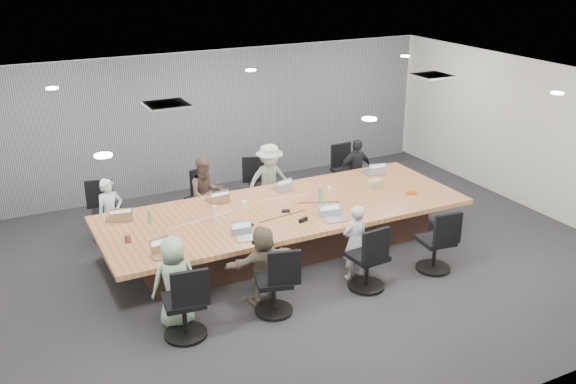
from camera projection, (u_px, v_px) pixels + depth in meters
name	position (u px, v px, depth m)	size (l,w,h in m)	color
floor	(299.00, 261.00, 10.31)	(10.00, 8.00, 0.00)	#2D2C30
ceiling	(300.00, 89.00, 9.29)	(10.00, 8.00, 0.00)	white
wall_back	(209.00, 119.00, 13.13)	(10.00, 2.80, 0.00)	silver
wall_front	(484.00, 300.00, 6.47)	(10.00, 2.80, 0.00)	silver
wall_right	(538.00, 137.00, 11.90)	(8.00, 2.80, 0.00)	silver
curtain	(210.00, 120.00, 13.06)	(9.80, 0.04, 2.80)	gray
conference_table	(285.00, 227.00, 10.58)	(6.00, 2.20, 0.74)	#3C241A
chair_0	(107.00, 217.00, 10.91)	(0.56, 0.56, 0.83)	black
chair_1	(200.00, 203.00, 11.64)	(0.49, 0.49, 0.72)	black
chair_2	(262.00, 190.00, 12.14)	(0.55, 0.55, 0.82)	black
chair_3	(346.00, 175.00, 12.92)	(0.55, 0.55, 0.81)	black
chair_4	(184.00, 306.00, 8.18)	(0.59, 0.59, 0.88)	black
chair_5	(274.00, 286.00, 8.73)	(0.56, 0.56, 0.83)	black
chair_6	(367.00, 262.00, 9.36)	(0.58, 0.58, 0.85)	black
chair_7	(435.00, 245.00, 9.89)	(0.57, 0.57, 0.84)	black
person_0	(110.00, 214.00, 10.56)	(0.44, 0.29, 1.21)	silver
laptop_0	(117.00, 218.00, 10.05)	(0.35, 0.24, 0.02)	#8C6647
person_1	(206.00, 194.00, 11.24)	(0.64, 0.50, 1.32)	brown
laptop_1	(217.00, 200.00, 10.75)	(0.35, 0.24, 0.02)	#8C6647
person_2	(270.00, 181.00, 11.74)	(0.90, 0.52, 1.40)	#91A190
laptop_2	(283.00, 188.00, 11.27)	(0.33, 0.22, 0.02)	#B2B2B7
person_3	(356.00, 170.00, 12.55)	(0.73, 0.30, 1.24)	black
laptop_3	(372.00, 172.00, 12.05)	(0.35, 0.24, 0.02)	#B2B2B7
person_4	(175.00, 281.00, 8.41)	(0.61, 0.40, 1.25)	#8CAD8E
laptop_4	(162.00, 256.00, 8.82)	(0.29, 0.20, 0.02)	#8C6647
person_5	(263.00, 264.00, 8.96)	(1.07, 0.34, 1.16)	#6E5E4C
laptop_5	(247.00, 238.00, 9.35)	(0.31, 0.21, 0.02)	#B2B2B7
person_6	(355.00, 242.00, 9.59)	(0.43, 0.28, 1.18)	#BCBCBE
laptop_6	(336.00, 219.00, 9.99)	(0.34, 0.23, 0.02)	#B2B2B7
bottle_green_left	(150.00, 217.00, 9.82)	(0.06, 0.06, 0.22)	#569B69
bottle_green_right	(320.00, 195.00, 10.59)	(0.08, 0.08, 0.27)	#569B69
bottle_clear	(215.00, 213.00, 9.96)	(0.07, 0.07, 0.24)	silver
cup_white_far	(244.00, 204.00, 10.45)	(0.09, 0.09, 0.11)	white
cup_white_near	(330.00, 189.00, 11.11)	(0.07, 0.07, 0.09)	white
mug_brown	(128.00, 239.00, 9.23)	(0.09, 0.09, 0.11)	brown
mic_left	(247.00, 225.00, 9.76)	(0.16, 0.11, 0.03)	black
mic_right	(286.00, 211.00, 10.29)	(0.13, 0.09, 0.03)	black
stapler	(303.00, 220.00, 9.92)	(0.17, 0.04, 0.06)	black
canvas_bag	(375.00, 184.00, 11.30)	(0.26, 0.16, 0.14)	tan
snack_packet	(411.00, 193.00, 11.03)	(0.17, 0.12, 0.04)	#C05106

